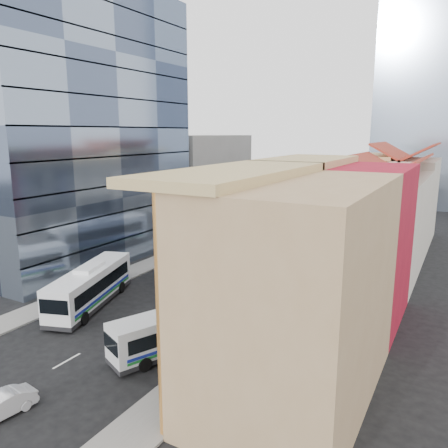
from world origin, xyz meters
The scene contains 13 objects.
ground centered at (0.00, 0.00, 0.00)m, with size 200.00×200.00×0.00m, color black.
sidewalk_right centered at (8.50, 22.00, 0.07)m, with size 3.00×90.00×0.15m, color slate.
sidewalk_left centered at (-8.50, 22.00, 0.07)m, with size 3.00×90.00×0.15m, color slate.
shophouse_tan centered at (14.00, 5.00, 6.00)m, with size 8.00×14.00×12.00m, color tan.
shophouse_red centered at (14.00, 17.00, 6.00)m, with size 8.00×10.00×12.00m, color #A31225.
shophouse_cream_near centered at (14.00, 26.50, 5.00)m, with size 8.00×9.00×10.00m, color beige.
shophouse_cream_mid centered at (14.00, 35.50, 5.00)m, with size 8.00×9.00×10.00m, color beige.
shophouse_cream_far centered at (14.00, 46.00, 5.50)m, with size 8.00×12.00×11.00m, color beige.
office_tower centered at (-17.00, 19.00, 15.00)m, with size 12.00×26.00×30.00m, color #3A465D.
office_block_far centered at (-16.00, 42.00, 7.00)m, with size 10.00×18.00×14.00m, color gray.
bus_left_near centered at (-5.50, 8.52, 1.79)m, with size 2.61×11.14×3.57m, color white, non-canonical shape.
bus_left_far centered at (-3.61, 22.68, 2.02)m, with size 2.95×12.61×4.04m, color white, non-canonical shape.
bus_right centered at (5.50, 5.88, 1.57)m, with size 2.30×9.80×3.14m, color silver, non-canonical shape.
Camera 1 is at (21.42, -16.51, 14.46)m, focal length 35.00 mm.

